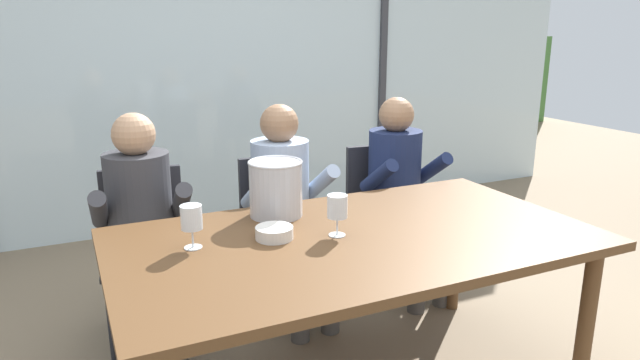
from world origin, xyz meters
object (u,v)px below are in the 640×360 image
ice_bucket_primary (276,188)px  wine_glass_by_left_taster (191,218)px  wine_glass_near_bucket (337,208)px  tasting_bowl (274,233)px  dining_table (355,251)px  person_charcoal_jacket (142,218)px  person_navy_polo (401,183)px  person_pale_blue_shirt (287,199)px  chair_near_curtain (145,239)px  chair_center (384,205)px  chair_left_of_center (281,221)px

ice_bucket_primary → wine_glass_by_left_taster: bearing=-151.8°
ice_bucket_primary → wine_glass_near_bucket: (0.14, -0.35, -0.01)m
tasting_bowl → wine_glass_near_bucket: 0.27m
dining_table → person_charcoal_jacket: 1.11m
person_navy_polo → dining_table: bearing=-134.1°
person_pale_blue_shirt → ice_bucket_primary: (-0.22, -0.44, 0.20)m
chair_near_curtain → person_charcoal_jacket: size_ratio=0.73×
chair_center → wine_glass_by_left_taster: wine_glass_by_left_taster is taller
chair_near_curtain → wine_glass_by_left_taster: bearing=-78.0°
person_pale_blue_shirt → wine_glass_near_bucket: 0.82m
chair_center → person_charcoal_jacket: 1.49m
dining_table → wine_glass_by_left_taster: 0.69m
chair_center → ice_bucket_primary: (-0.94, -0.59, 0.38)m
person_pale_blue_shirt → wine_glass_near_bucket: person_pale_blue_shirt is taller
dining_table → person_pale_blue_shirt: 0.82m
dining_table → chair_near_curtain: (-0.72, 0.98, -0.17)m
chair_near_curtain → person_pale_blue_shirt: 0.78m
chair_near_curtain → wine_glass_by_left_taster: wine_glass_by_left_taster is taller
chair_center → person_navy_polo: bearing=-73.7°
person_charcoal_jacket → wine_glass_near_bucket: person_charcoal_jacket is taller
dining_table → person_charcoal_jacket: bearing=132.5°
wine_glass_near_bucket → chair_left_of_center: bearing=83.8°
chair_center → wine_glass_near_bucket: 1.28m
ice_bucket_primary → person_charcoal_jacket: bearing=140.8°
dining_table → person_navy_polo: bearing=47.2°
person_pale_blue_shirt → tasting_bowl: (-0.34, -0.71, 0.10)m
wine_glass_near_bucket → wine_glass_by_left_taster: bearing=168.5°
person_charcoal_jacket → wine_glass_by_left_taster: person_charcoal_jacket is taller
chair_left_of_center → wine_glass_by_left_taster: wine_glass_by_left_taster is taller
chair_left_of_center → ice_bucket_primary: (-0.24, -0.57, 0.38)m
chair_near_curtain → ice_bucket_primary: size_ratio=3.36×
tasting_bowl → wine_glass_by_left_taster: wine_glass_by_left_taster is taller
person_charcoal_jacket → wine_glass_by_left_taster: (0.11, -0.67, 0.20)m
person_pale_blue_shirt → wine_glass_by_left_taster: size_ratio=6.79×
chair_near_curtain → chair_center: bearing=5.8°
ice_bucket_primary → chair_center: bearing=32.0°
chair_left_of_center → wine_glass_near_bucket: 0.99m
chair_left_of_center → tasting_bowl: bearing=-110.2°
tasting_bowl → wine_glass_near_bucket: bearing=-17.1°
ice_bucket_primary → tasting_bowl: size_ratio=1.65×
chair_near_curtain → wine_glass_near_bucket: wine_glass_near_bucket is taller
person_charcoal_jacket → person_pale_blue_shirt: (0.77, 0.00, 0.00)m
chair_center → tasting_bowl: size_ratio=5.56×
person_charcoal_jacket → tasting_bowl: person_charcoal_jacket is taller
chair_left_of_center → chair_center: bearing=3.8°
ice_bucket_primary → wine_glass_near_bucket: 0.37m
dining_table → wine_glass_near_bucket: wine_glass_near_bucket is taller
chair_near_curtain → wine_glass_by_left_taster: (0.08, -0.83, 0.37)m
person_navy_polo → person_charcoal_jacket: bearing=178.7°
person_navy_polo → tasting_bowl: size_ratio=7.62×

